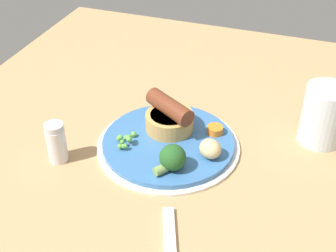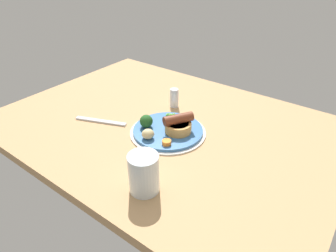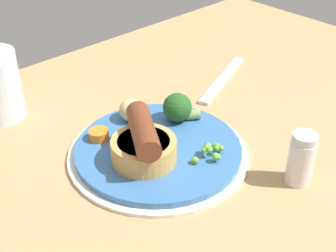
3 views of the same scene
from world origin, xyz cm
name	(u,v)px [view 2 (image 2 of 3)]	position (x,y,z in cm)	size (l,w,h in cm)	color
dining_table	(165,127)	(0.00, 0.00, 1.50)	(110.00, 80.00, 3.00)	tan
dinner_plate	(168,131)	(4.18, -4.13, 3.57)	(23.99, 23.99, 1.40)	silver
sausage_pudding	(178,125)	(7.42, -3.21, 6.79)	(8.24, 9.49, 5.98)	tan
pea_pile	(172,116)	(1.04, 2.08, 5.37)	(4.91, 2.89, 1.83)	#67B845
broccoli_floret_near	(146,121)	(-2.28, -7.02, 6.40)	(5.16, 4.59, 4.15)	#235623
potato_chunk_1	(148,134)	(2.45, -11.77, 5.93)	(3.40, 3.77, 3.06)	#CCB77F
carrot_slice_1	(167,142)	(8.77, -10.93, 5.05)	(2.70, 2.70, 1.30)	orange
fork	(101,121)	(-17.99, -12.28, 3.30)	(18.00, 1.60, 0.60)	silver
drinking_glass	(144,173)	(14.76, -27.84, 8.09)	(7.41, 7.41, 10.18)	silver
salt_shaker	(174,98)	(-4.77, 11.59, 6.42)	(3.18, 3.18, 6.93)	silver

